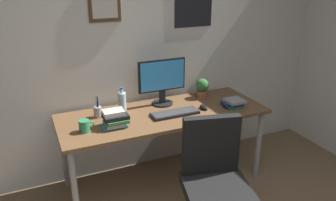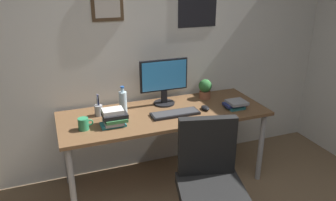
% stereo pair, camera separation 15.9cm
% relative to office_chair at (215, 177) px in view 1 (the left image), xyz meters
% --- Properties ---
extents(wall_back, '(4.40, 0.10, 2.60)m').
position_rel_office_chair_xyz_m(wall_back, '(-0.23, 1.24, 0.77)').
color(wall_back, silver).
rests_on(wall_back, ground_plane).
extents(desk, '(1.86, 0.70, 0.72)m').
position_rel_office_chair_xyz_m(desk, '(-0.05, 0.81, 0.13)').
color(desk, brown).
rests_on(desk, ground_plane).
extents(office_chair, '(0.58, 0.58, 0.95)m').
position_rel_office_chair_xyz_m(office_chair, '(0.00, 0.00, 0.00)').
color(office_chair, black).
rests_on(office_chair, ground_plane).
extents(monitor, '(0.46, 0.20, 0.43)m').
position_rel_office_chair_xyz_m(monitor, '(0.02, 1.00, 0.44)').
color(monitor, black).
rests_on(monitor, desk).
extents(keyboard, '(0.43, 0.15, 0.03)m').
position_rel_office_chair_xyz_m(keyboard, '(0.02, 0.72, 0.21)').
color(keyboard, black).
rests_on(keyboard, desk).
extents(computer_mouse, '(0.06, 0.11, 0.04)m').
position_rel_office_chair_xyz_m(computer_mouse, '(0.32, 0.73, 0.21)').
color(computer_mouse, black).
rests_on(computer_mouse, desk).
extents(water_bottle, '(0.07, 0.07, 0.25)m').
position_rel_office_chair_xyz_m(water_bottle, '(-0.40, 0.92, 0.30)').
color(water_bottle, silver).
rests_on(water_bottle, desk).
extents(coffee_mug_near, '(0.12, 0.08, 0.10)m').
position_rel_office_chair_xyz_m(coffee_mug_near, '(-0.77, 0.71, 0.25)').
color(coffee_mug_near, '#2D8C59').
rests_on(coffee_mug_near, desk).
extents(potted_plant, '(0.13, 0.13, 0.20)m').
position_rel_office_chair_xyz_m(potted_plant, '(0.45, 1.00, 0.30)').
color(potted_plant, brown).
rests_on(potted_plant, desk).
extents(pen_cup, '(0.07, 0.07, 0.20)m').
position_rel_office_chair_xyz_m(pen_cup, '(-0.61, 0.95, 0.25)').
color(pen_cup, '#9EA0A5').
rests_on(pen_cup, desk).
extents(book_stack_left, '(0.22, 0.17, 0.14)m').
position_rel_office_chair_xyz_m(book_stack_left, '(-0.53, 0.71, 0.26)').
color(book_stack_left, '#26727A').
rests_on(book_stack_left, desk).
extents(book_stack_right, '(0.20, 0.16, 0.08)m').
position_rel_office_chair_xyz_m(book_stack_right, '(0.60, 0.66, 0.24)').
color(book_stack_right, '#26727A').
rests_on(book_stack_right, desk).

